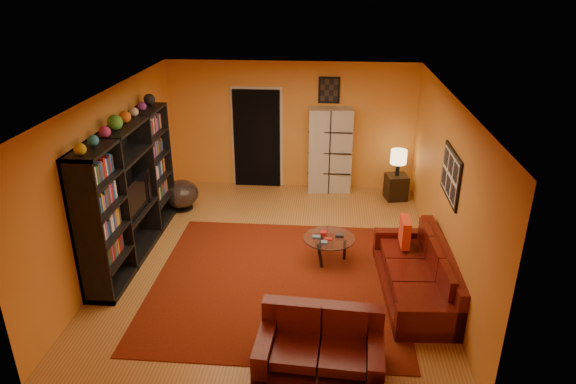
# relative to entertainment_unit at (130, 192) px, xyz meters

# --- Properties ---
(floor) EXTENTS (6.00, 6.00, 0.00)m
(floor) POSITION_rel_entertainment_unit_xyz_m (2.27, 0.00, -1.05)
(floor) COLOR #9B652F
(floor) RESTS_ON ground
(ceiling) EXTENTS (6.00, 6.00, 0.00)m
(ceiling) POSITION_rel_entertainment_unit_xyz_m (2.27, 0.00, 1.55)
(ceiling) COLOR white
(ceiling) RESTS_ON wall_back
(wall_back) EXTENTS (6.00, 0.00, 6.00)m
(wall_back) POSITION_rel_entertainment_unit_xyz_m (2.27, 3.00, 0.25)
(wall_back) COLOR orange
(wall_back) RESTS_ON floor
(wall_front) EXTENTS (6.00, 0.00, 6.00)m
(wall_front) POSITION_rel_entertainment_unit_xyz_m (2.27, -3.00, 0.25)
(wall_front) COLOR orange
(wall_front) RESTS_ON floor
(wall_left) EXTENTS (0.00, 6.00, 6.00)m
(wall_left) POSITION_rel_entertainment_unit_xyz_m (-0.23, 0.00, 0.25)
(wall_left) COLOR orange
(wall_left) RESTS_ON floor
(wall_right) EXTENTS (0.00, 6.00, 6.00)m
(wall_right) POSITION_rel_entertainment_unit_xyz_m (4.78, 0.00, 0.25)
(wall_right) COLOR orange
(wall_right) RESTS_ON floor
(rug) EXTENTS (3.60, 3.60, 0.01)m
(rug) POSITION_rel_entertainment_unit_xyz_m (2.38, -0.70, -1.04)
(rug) COLOR #521509
(rug) RESTS_ON floor
(doorway) EXTENTS (0.95, 0.10, 2.04)m
(doorway) POSITION_rel_entertainment_unit_xyz_m (1.57, 2.96, -0.03)
(doorway) COLOR black
(doorway) RESTS_ON floor
(wall_art_right) EXTENTS (0.03, 1.00, 0.70)m
(wall_art_right) POSITION_rel_entertainment_unit_xyz_m (4.75, -0.30, 0.55)
(wall_art_right) COLOR black
(wall_art_right) RESTS_ON wall_right
(wall_art_back) EXTENTS (0.42, 0.03, 0.52)m
(wall_art_back) POSITION_rel_entertainment_unit_xyz_m (3.02, 2.98, 1.00)
(wall_art_back) COLOR black
(wall_art_back) RESTS_ON wall_back
(entertainment_unit) EXTENTS (0.45, 3.00, 2.10)m
(entertainment_unit) POSITION_rel_entertainment_unit_xyz_m (0.00, 0.00, 0.00)
(entertainment_unit) COLOR black
(entertainment_unit) RESTS_ON floor
(tv) EXTENTS (1.01, 0.13, 0.58)m
(tv) POSITION_rel_entertainment_unit_xyz_m (0.05, -0.07, -0.04)
(tv) COLOR black
(tv) RESTS_ON entertainment_unit
(sofa) EXTENTS (1.02, 2.23, 0.85)m
(sofa) POSITION_rel_entertainment_unit_xyz_m (4.41, -0.81, -0.76)
(sofa) COLOR #460C09
(sofa) RESTS_ON rug
(loveseat) EXTENTS (1.46, 0.93, 0.85)m
(loveseat) POSITION_rel_entertainment_unit_xyz_m (3.04, -2.42, -0.76)
(loveseat) COLOR #460C09
(loveseat) RESTS_ON rug
(throw_pillow) EXTENTS (0.12, 0.42, 0.42)m
(throw_pillow) POSITION_rel_entertainment_unit_xyz_m (4.22, -0.18, -0.42)
(throw_pillow) COLOR #F73D1B
(throw_pillow) RESTS_ON sofa
(coffee_table) EXTENTS (0.80, 0.80, 0.40)m
(coffee_table) POSITION_rel_entertainment_unit_xyz_m (3.11, -0.04, -0.69)
(coffee_table) COLOR silver
(coffee_table) RESTS_ON floor
(storage_cabinet) EXTENTS (0.89, 0.45, 1.73)m
(storage_cabinet) POSITION_rel_entertainment_unit_xyz_m (3.08, 2.80, -0.19)
(storage_cabinet) COLOR #B6B3A8
(storage_cabinet) RESTS_ON floor
(bowl_chair) EXTENTS (0.69, 0.69, 0.56)m
(bowl_chair) POSITION_rel_entertainment_unit_xyz_m (0.27, 1.65, -0.75)
(bowl_chair) COLOR black
(bowl_chair) RESTS_ON floor
(side_table) EXTENTS (0.47, 0.47, 0.50)m
(side_table) POSITION_rel_entertainment_unit_xyz_m (4.41, 2.47, -0.80)
(side_table) COLOR black
(side_table) RESTS_ON floor
(table_lamp) EXTENTS (0.31, 0.31, 0.52)m
(table_lamp) POSITION_rel_entertainment_unit_xyz_m (4.41, 2.47, -0.18)
(table_lamp) COLOR black
(table_lamp) RESTS_ON side_table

